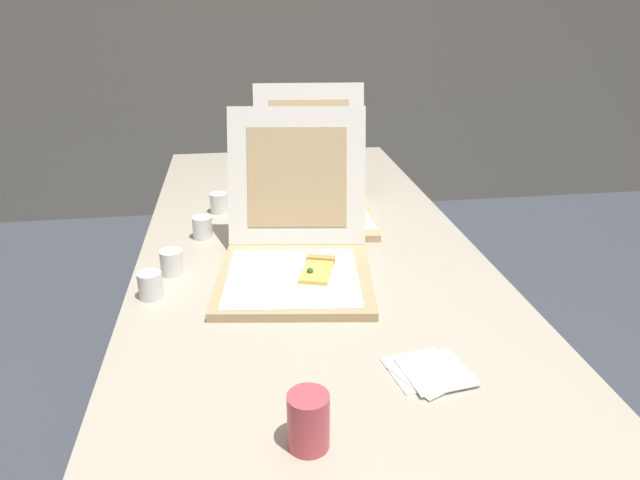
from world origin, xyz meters
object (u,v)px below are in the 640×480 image
(table, at_px, (306,252))
(cup_white_near_center, at_px, (172,262))
(pizza_box_middle, at_px, (312,198))
(cup_white_mid, at_px, (202,228))
(cup_white_far, at_px, (219,203))
(napkin_pile, at_px, (429,372))
(cup_white_near_left, at_px, (150,285))
(pizza_box_front, at_px, (296,254))
(cup_printed_front, at_px, (308,421))

(table, relative_size, cup_white_near_center, 31.76)
(table, bearing_deg, pizza_box_middle, 77.32)
(cup_white_mid, bearing_deg, cup_white_far, 78.14)
(cup_white_near_center, distance_m, napkin_pile, 0.74)
(cup_white_mid, height_order, napkin_pile, cup_white_mid)
(cup_white_mid, distance_m, napkin_pile, 0.89)
(cup_white_near_center, bearing_deg, pizza_box_middle, 42.89)
(cup_white_mid, distance_m, cup_white_far, 0.22)
(table, distance_m, cup_white_near_left, 0.53)
(pizza_box_middle, height_order, cup_white_mid, pizza_box_middle)
(cup_white_near_left, bearing_deg, cup_white_far, 75.02)
(pizza_box_front, bearing_deg, cup_white_near_center, -179.40)
(pizza_box_middle, relative_size, cup_white_far, 8.14)
(table, xyz_separation_m, cup_white_mid, (-0.31, 0.05, 0.08))
(pizza_box_middle, distance_m, cup_white_mid, 0.39)
(cup_printed_front, bearing_deg, cup_white_mid, 102.80)
(cup_white_mid, relative_size, cup_white_far, 1.00)
(pizza_box_middle, relative_size, cup_printed_front, 5.41)
(pizza_box_front, height_order, cup_printed_front, pizza_box_front)
(pizza_box_front, relative_size, cup_printed_front, 5.60)
(cup_white_near_left, distance_m, cup_white_near_center, 0.13)
(cup_white_mid, bearing_deg, napkin_pile, -58.34)
(cup_white_near_center, xyz_separation_m, cup_white_far, (0.12, 0.45, 0.00))
(cup_white_near_left, height_order, cup_printed_front, cup_printed_front)
(pizza_box_middle, xyz_separation_m, cup_white_far, (-0.31, 0.06, -0.02))
(cup_white_mid, height_order, cup_white_near_left, same)
(cup_white_near_center, relative_size, cup_white_far, 1.00)
(table, height_order, cup_white_near_center, cup_white_near_center)
(cup_printed_front, bearing_deg, table, 83.36)
(napkin_pile, bearing_deg, cup_printed_front, -148.19)
(pizza_box_middle, height_order, cup_white_near_left, pizza_box_middle)
(cup_white_near_center, bearing_deg, table, 26.60)
(cup_white_near_left, distance_m, cup_white_far, 0.60)
(cup_white_far, bearing_deg, table, -45.22)
(table, height_order, cup_printed_front, cup_printed_front)
(cup_white_far, relative_size, napkin_pile, 0.40)
(cup_white_near_left, relative_size, napkin_pile, 0.40)
(cup_white_near_left, distance_m, napkin_pile, 0.70)
(pizza_box_front, height_order, cup_white_far, pizza_box_front)
(cup_white_near_center, distance_m, cup_printed_front, 0.73)
(cup_white_mid, xyz_separation_m, cup_printed_front, (0.21, -0.91, 0.02))
(cup_white_near_left, xyz_separation_m, cup_white_near_center, (0.04, 0.12, 0.00))
(table, bearing_deg, cup_printed_front, -96.64)
(pizza_box_front, height_order, napkin_pile, pizza_box_front)
(cup_white_mid, bearing_deg, cup_white_near_left, -106.82)
(table, bearing_deg, cup_white_far, 134.78)
(pizza_box_middle, distance_m, cup_printed_front, 1.08)
(table, xyz_separation_m, pizza_box_middle, (0.05, 0.20, 0.10))
(pizza_box_front, xyz_separation_m, cup_white_mid, (-0.25, 0.28, -0.02))
(cup_white_near_left, height_order, napkin_pile, cup_white_near_left)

